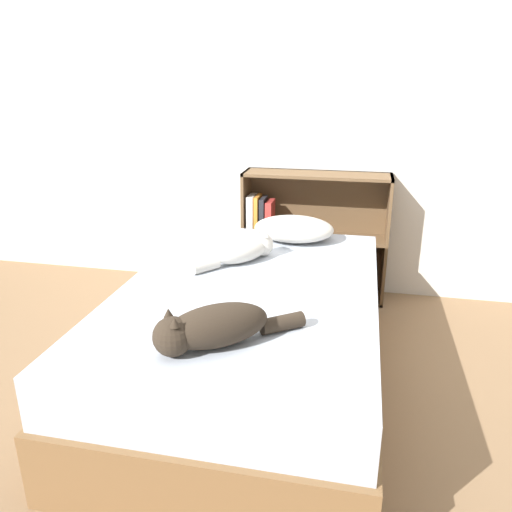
# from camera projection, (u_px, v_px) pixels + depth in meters

# --- Properties ---
(ground_plane) EXTENTS (8.00, 8.00, 0.00)m
(ground_plane) POSITION_uv_depth(u_px,v_px,m) (250.00, 382.00, 2.53)
(ground_plane) COLOR #846647
(wall_back) EXTENTS (8.00, 0.06, 2.50)m
(wall_back) POSITION_uv_depth(u_px,v_px,m) (293.00, 110.00, 3.33)
(wall_back) COLOR silver
(wall_back) RESTS_ON ground_plane
(bed) EXTENTS (1.22, 1.88, 0.53)m
(bed) POSITION_uv_depth(u_px,v_px,m) (250.00, 336.00, 2.45)
(bed) COLOR brown
(bed) RESTS_ON ground_plane
(pillow) EXTENTS (0.48, 0.35, 0.14)m
(pillow) POSITION_uv_depth(u_px,v_px,m) (294.00, 229.00, 2.98)
(pillow) COLOR beige
(pillow) RESTS_ON bed
(cat_light) EXTENTS (0.38, 0.44, 0.15)m
(cat_light) POSITION_uv_depth(u_px,v_px,m) (244.00, 250.00, 2.66)
(cat_light) COLOR beige
(cat_light) RESTS_ON bed
(cat_dark) EXTENTS (0.51, 0.42, 0.16)m
(cat_dark) POSITION_uv_depth(u_px,v_px,m) (212.00, 328.00, 1.80)
(cat_dark) COLOR #33281E
(cat_dark) RESTS_ON bed
(bookshelf) EXTENTS (0.98, 0.26, 0.87)m
(bookshelf) POSITION_uv_depth(u_px,v_px,m) (308.00, 232.00, 3.45)
(bookshelf) COLOR brown
(bookshelf) RESTS_ON ground_plane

